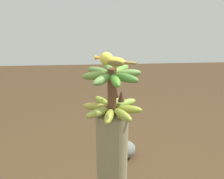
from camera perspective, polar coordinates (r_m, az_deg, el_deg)
banana_bunch at (r=1.40m, az=0.05°, el=-0.49°), size 0.33×0.33×0.25m
perched_bird at (r=1.31m, az=-0.22°, el=6.25°), size 0.20×0.10×0.09m
garden_rock at (r=2.82m, az=2.69°, el=-12.61°), size 0.30×0.28×0.17m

